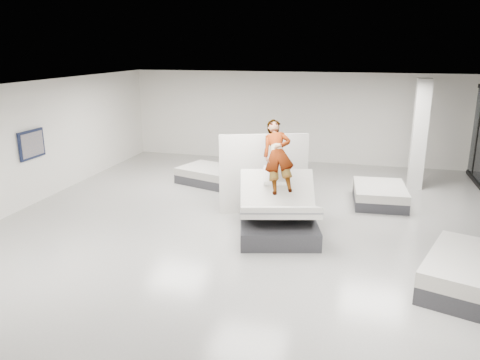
{
  "coord_description": "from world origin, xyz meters",
  "views": [
    {
      "loc": [
        2.32,
        -9.71,
        4.06
      ],
      "look_at": [
        -0.36,
        0.62,
        1.0
      ],
      "focal_mm": 35.0,
      "sensor_mm": 36.0,
      "label": 1
    }
  ],
  "objects_px": {
    "remote": "(289,184)",
    "wall_poster": "(32,144)",
    "hero_bed": "(278,215)",
    "person": "(278,170)",
    "column": "(419,135)",
    "divider_panel": "(264,174)",
    "flat_bed_right_near": "(478,276)",
    "flat_bed_right_far": "(379,195)",
    "flat_bed_left_far": "(210,175)"
  },
  "relations": [
    {
      "from": "flat_bed_left_far",
      "to": "divider_panel",
      "type": "bearing_deg",
      "value": -46.05
    },
    {
      "from": "remote",
      "to": "flat_bed_right_far",
      "type": "xyz_separation_m",
      "value": [
        2.06,
        2.71,
        -0.92
      ]
    },
    {
      "from": "column",
      "to": "flat_bed_left_far",
      "type": "bearing_deg",
      "value": -170.38
    },
    {
      "from": "person",
      "to": "flat_bed_right_near",
      "type": "distance_m",
      "value": 4.49
    },
    {
      "from": "remote",
      "to": "flat_bed_right_far",
      "type": "height_order",
      "value": "remote"
    },
    {
      "from": "flat_bed_right_far",
      "to": "divider_panel",
      "type": "bearing_deg",
      "value": -153.01
    },
    {
      "from": "column",
      "to": "wall_poster",
      "type": "height_order",
      "value": "column"
    },
    {
      "from": "flat_bed_right_near",
      "to": "wall_poster",
      "type": "height_order",
      "value": "wall_poster"
    },
    {
      "from": "remote",
      "to": "divider_panel",
      "type": "distance_m",
      "value": 1.5
    },
    {
      "from": "divider_panel",
      "to": "flat_bed_right_near",
      "type": "bearing_deg",
      "value": -54.56
    },
    {
      "from": "flat_bed_right_far",
      "to": "flat_bed_right_near",
      "type": "relative_size",
      "value": 0.73
    },
    {
      "from": "flat_bed_right_far",
      "to": "column",
      "type": "distance_m",
      "value": 2.46
    },
    {
      "from": "person",
      "to": "wall_poster",
      "type": "relative_size",
      "value": 1.9
    },
    {
      "from": "hero_bed",
      "to": "divider_panel",
      "type": "relative_size",
      "value": 1.16
    },
    {
      "from": "remote",
      "to": "column",
      "type": "height_order",
      "value": "column"
    },
    {
      "from": "remote",
      "to": "flat_bed_left_far",
      "type": "relative_size",
      "value": 0.07
    },
    {
      "from": "person",
      "to": "flat_bed_right_near",
      "type": "height_order",
      "value": "person"
    },
    {
      "from": "flat_bed_right_far",
      "to": "flat_bed_right_near",
      "type": "height_order",
      "value": "flat_bed_right_near"
    },
    {
      "from": "hero_bed",
      "to": "remote",
      "type": "distance_m",
      "value": 0.75
    },
    {
      "from": "wall_poster",
      "to": "column",
      "type": "bearing_deg",
      "value": 21.93
    },
    {
      "from": "remote",
      "to": "wall_poster",
      "type": "relative_size",
      "value": 0.15
    },
    {
      "from": "hero_bed",
      "to": "flat_bed_right_near",
      "type": "relative_size",
      "value": 1.01
    },
    {
      "from": "hero_bed",
      "to": "divider_panel",
      "type": "bearing_deg",
      "value": 114.9
    },
    {
      "from": "flat_bed_right_far",
      "to": "column",
      "type": "height_order",
      "value": "column"
    },
    {
      "from": "column",
      "to": "wall_poster",
      "type": "distance_m",
      "value": 10.71
    },
    {
      "from": "hero_bed",
      "to": "person",
      "type": "height_order",
      "value": "person"
    },
    {
      "from": "person",
      "to": "flat_bed_right_far",
      "type": "distance_m",
      "value": 3.57
    },
    {
      "from": "person",
      "to": "remote",
      "type": "distance_m",
      "value": 0.47
    },
    {
      "from": "remote",
      "to": "flat_bed_right_near",
      "type": "distance_m",
      "value": 4.05
    },
    {
      "from": "hero_bed",
      "to": "remote",
      "type": "xyz_separation_m",
      "value": [
        0.22,
        0.03,
        0.72
      ]
    },
    {
      "from": "remote",
      "to": "wall_poster",
      "type": "xyz_separation_m",
      "value": [
        -6.83,
        0.47,
        0.44
      ]
    },
    {
      "from": "person",
      "to": "flat_bed_right_near",
      "type": "bearing_deg",
      "value": -42.03
    },
    {
      "from": "person",
      "to": "wall_poster",
      "type": "xyz_separation_m",
      "value": [
        -6.53,
        0.19,
        0.21
      ]
    },
    {
      "from": "flat_bed_right_far",
      "to": "flat_bed_right_near",
      "type": "bearing_deg",
      "value": -71.46
    },
    {
      "from": "flat_bed_right_far",
      "to": "person",
      "type": "bearing_deg",
      "value": -134.15
    },
    {
      "from": "flat_bed_left_far",
      "to": "flat_bed_right_far",
      "type": "bearing_deg",
      "value": -8.39
    },
    {
      "from": "divider_panel",
      "to": "flat_bed_right_far",
      "type": "xyz_separation_m",
      "value": [
        2.87,
        1.46,
        -0.76
      ]
    },
    {
      "from": "person",
      "to": "remote",
      "type": "height_order",
      "value": "person"
    },
    {
      "from": "divider_panel",
      "to": "column",
      "type": "bearing_deg",
      "value": 19.27
    },
    {
      "from": "remote",
      "to": "flat_bed_right_near",
      "type": "relative_size",
      "value": 0.06
    },
    {
      "from": "divider_panel",
      "to": "person",
      "type": "bearing_deg",
      "value": -82.08
    },
    {
      "from": "wall_poster",
      "to": "remote",
      "type": "bearing_deg",
      "value": -3.96
    },
    {
      "from": "remote",
      "to": "divider_panel",
      "type": "height_order",
      "value": "divider_panel"
    },
    {
      "from": "person",
      "to": "flat_bed_left_far",
      "type": "bearing_deg",
      "value": 115.49
    },
    {
      "from": "hero_bed",
      "to": "wall_poster",
      "type": "bearing_deg",
      "value": 175.62
    },
    {
      "from": "flat_bed_right_near",
      "to": "flat_bed_left_far",
      "type": "height_order",
      "value": "flat_bed_right_near"
    },
    {
      "from": "divider_panel",
      "to": "wall_poster",
      "type": "xyz_separation_m",
      "value": [
        -6.01,
        -0.78,
        0.6
      ]
    },
    {
      "from": "hero_bed",
      "to": "flat_bed_right_near",
      "type": "distance_m",
      "value": 4.14
    },
    {
      "from": "flat_bed_right_far",
      "to": "flat_bed_left_far",
      "type": "xyz_separation_m",
      "value": [
        -4.99,
        0.74,
        0.0
      ]
    },
    {
      "from": "column",
      "to": "flat_bed_right_far",
      "type": "bearing_deg",
      "value": -120.8
    }
  ]
}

